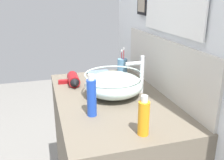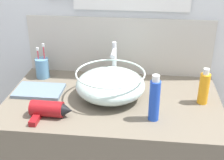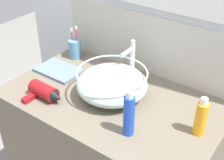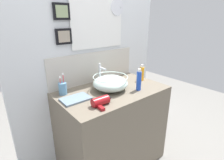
% 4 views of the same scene
% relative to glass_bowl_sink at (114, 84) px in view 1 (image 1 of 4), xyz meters
% --- Properties ---
extents(vanity_counter, '(1.03, 0.62, 0.86)m').
position_rel_glass_bowl_sink_xyz_m(vanity_counter, '(0.01, -0.01, -0.50)').
color(vanity_counter, '#6B6051').
rests_on(vanity_counter, ground).
extents(back_panel, '(1.70, 0.10, 2.49)m').
position_rel_glass_bowl_sink_xyz_m(back_panel, '(0.01, 0.33, 0.31)').
color(back_panel, silver).
rests_on(back_panel, ground).
extents(glass_bowl_sink, '(0.33, 0.33, 0.13)m').
position_rel_glass_bowl_sink_xyz_m(glass_bowl_sink, '(0.00, 0.00, 0.00)').
color(glass_bowl_sink, silver).
rests_on(glass_bowl_sink, vanity_counter).
extents(faucet, '(0.02, 0.11, 0.22)m').
position_rel_glass_bowl_sink_xyz_m(faucet, '(-0.00, 0.16, 0.06)').
color(faucet, silver).
rests_on(faucet, vanity_counter).
extents(hair_drier, '(0.19, 0.13, 0.07)m').
position_rel_glass_bowl_sink_xyz_m(hair_drier, '(-0.24, -0.20, -0.04)').
color(hair_drier, maroon).
rests_on(hair_drier, vanity_counter).
extents(toothbrush_cup, '(0.07, 0.07, 0.20)m').
position_rel_glass_bowl_sink_xyz_m(toothbrush_cup, '(-0.39, 0.18, -0.01)').
color(toothbrush_cup, '#598CB2').
rests_on(toothbrush_cup, vanity_counter).
extents(soap_dispenser, '(0.05, 0.05, 0.17)m').
position_rel_glass_bowl_sink_xyz_m(soap_dispenser, '(0.43, -0.00, 0.01)').
color(soap_dispenser, orange).
rests_on(soap_dispenser, vanity_counter).
extents(shampoo_bottle, '(0.05, 0.05, 0.21)m').
position_rel_glass_bowl_sink_xyz_m(shampoo_bottle, '(0.21, -0.17, 0.03)').
color(shampoo_bottle, blue).
rests_on(shampoo_bottle, vanity_counter).
extents(hand_towel, '(0.24, 0.16, 0.02)m').
position_rel_glass_bowl_sink_xyz_m(hand_towel, '(-0.36, 0.01, -0.06)').
color(hand_towel, slate).
rests_on(hand_towel, vanity_counter).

